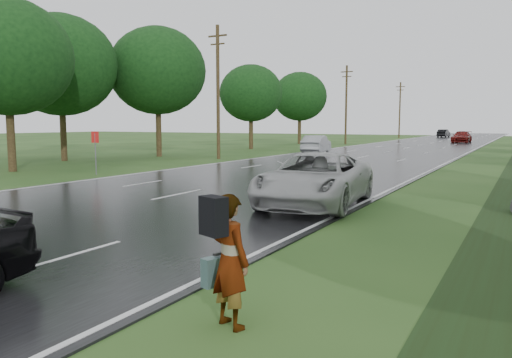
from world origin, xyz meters
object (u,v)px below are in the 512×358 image
Objects in this scene: white_pickup at (315,179)px; silver_sedan at (316,144)px; pedestrian at (228,258)px; road_sign at (95,144)px.

silver_sedan is at bearing 106.03° from white_pickup.
silver_sedan is at bearing -49.68° from pedestrian.
pedestrian is at bearing -80.41° from white_pickup.
white_pickup is at bearing -15.05° from road_sign.
white_pickup is (14.00, -3.76, -0.74)m from road_sign.
road_sign is 1.26× the size of pedestrian.
road_sign is 22.95m from silver_sedan.
white_pickup is 1.28× the size of silver_sedan.
pedestrian is (16.67, -13.51, -0.70)m from road_sign.
pedestrian reaches higher than silver_sedan.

